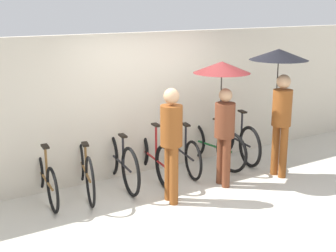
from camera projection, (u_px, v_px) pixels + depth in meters
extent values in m
plane|color=beige|center=(197.00, 204.00, 6.88)|extent=(30.00, 30.00, 0.00)
cube|color=beige|center=(141.00, 104.00, 7.94)|extent=(11.68, 0.12, 2.40)
torus|color=black|center=(38.00, 169.00, 7.37)|extent=(0.11, 0.66, 0.66)
torus|color=black|center=(53.00, 190.00, 6.52)|extent=(0.11, 0.66, 0.66)
cylinder|color=brown|center=(45.00, 179.00, 6.95)|extent=(0.13, 0.98, 0.04)
cylinder|color=brown|center=(46.00, 165.00, 6.73)|extent=(0.04, 0.04, 0.54)
cube|color=black|center=(45.00, 146.00, 6.66)|extent=(0.11, 0.21, 0.03)
cylinder|color=brown|center=(37.00, 149.00, 7.29)|extent=(0.04, 0.04, 0.63)
cylinder|color=brown|center=(36.00, 130.00, 7.21)|extent=(0.44, 0.07, 0.03)
torus|color=black|center=(80.00, 159.00, 7.71)|extent=(0.22, 0.73, 0.75)
torus|color=black|center=(90.00, 182.00, 6.71)|extent=(0.22, 0.73, 0.75)
cylinder|color=brown|center=(85.00, 169.00, 7.21)|extent=(0.30, 1.07, 0.04)
cylinder|color=brown|center=(86.00, 159.00, 6.98)|extent=(0.04, 0.04, 0.45)
cube|color=black|center=(85.00, 144.00, 6.92)|extent=(0.14, 0.22, 0.03)
cylinder|color=brown|center=(79.00, 141.00, 7.63)|extent=(0.04, 0.04, 0.62)
cylinder|color=brown|center=(78.00, 122.00, 7.55)|extent=(0.43, 0.13, 0.03)
torus|color=black|center=(110.00, 153.00, 7.98)|extent=(0.15, 0.77, 0.77)
torus|color=black|center=(131.00, 172.00, 7.08)|extent=(0.15, 0.77, 0.77)
cylinder|color=black|center=(120.00, 162.00, 7.53)|extent=(0.17, 1.01, 0.04)
cylinder|color=black|center=(123.00, 151.00, 7.31)|extent=(0.04, 0.04, 0.47)
cube|color=black|center=(123.00, 136.00, 7.25)|extent=(0.12, 0.21, 0.03)
cylinder|color=black|center=(110.00, 136.00, 7.90)|extent=(0.04, 0.04, 0.60)
cylinder|color=black|center=(109.00, 119.00, 7.82)|extent=(0.44, 0.09, 0.03)
torus|color=black|center=(140.00, 148.00, 8.35)|extent=(0.16, 0.71, 0.71)
torus|color=black|center=(165.00, 167.00, 7.39)|extent=(0.16, 0.71, 0.71)
cylinder|color=maroon|center=(152.00, 157.00, 7.87)|extent=(0.19, 1.08, 0.04)
cylinder|color=maroon|center=(156.00, 143.00, 7.63)|extent=(0.04, 0.04, 0.58)
cube|color=black|center=(156.00, 125.00, 7.55)|extent=(0.12, 0.21, 0.03)
cylinder|color=maroon|center=(140.00, 130.00, 8.26)|extent=(0.04, 0.04, 0.68)
cylinder|color=maroon|center=(140.00, 111.00, 8.18)|extent=(0.44, 0.09, 0.03)
torus|color=black|center=(171.00, 144.00, 8.65)|extent=(0.18, 0.67, 0.67)
torus|color=black|center=(193.00, 160.00, 7.74)|extent=(0.18, 0.67, 0.67)
cylinder|color=black|center=(182.00, 152.00, 8.19)|extent=(0.23, 1.00, 0.04)
cylinder|color=black|center=(186.00, 140.00, 7.97)|extent=(0.04, 0.04, 0.52)
cube|color=black|center=(186.00, 125.00, 7.90)|extent=(0.13, 0.21, 0.03)
cylinder|color=black|center=(171.00, 126.00, 8.56)|extent=(0.04, 0.04, 0.70)
cylinder|color=black|center=(171.00, 107.00, 8.47)|extent=(0.44, 0.11, 0.03)
torus|color=black|center=(192.00, 139.00, 8.86)|extent=(0.14, 0.73, 0.73)
torus|color=black|center=(231.00, 152.00, 8.08)|extent=(0.14, 0.73, 0.73)
cylinder|color=#19662D|center=(211.00, 145.00, 8.47)|extent=(0.16, 1.04, 0.04)
cylinder|color=#19662D|center=(218.00, 134.00, 8.27)|extent=(0.04, 0.04, 0.50)
cube|color=black|center=(219.00, 120.00, 8.20)|extent=(0.11, 0.21, 0.03)
cylinder|color=#19662D|center=(192.00, 121.00, 8.77)|extent=(0.04, 0.04, 0.68)
cylinder|color=#19662D|center=(192.00, 104.00, 8.69)|extent=(0.44, 0.08, 0.03)
torus|color=black|center=(225.00, 133.00, 9.21)|extent=(0.20, 0.75, 0.75)
torus|color=black|center=(250.00, 147.00, 8.34)|extent=(0.20, 0.75, 0.75)
cylinder|color=black|center=(237.00, 140.00, 8.78)|extent=(0.22, 0.95, 0.04)
cylinder|color=black|center=(242.00, 127.00, 8.55)|extent=(0.04, 0.04, 0.56)
cube|color=black|center=(242.00, 112.00, 8.48)|extent=(0.13, 0.21, 0.03)
cylinder|color=black|center=(225.00, 118.00, 9.14)|extent=(0.04, 0.04, 0.61)
cylinder|color=black|center=(226.00, 103.00, 9.06)|extent=(0.44, 0.11, 0.03)
cylinder|color=brown|center=(174.00, 176.00, 6.77)|extent=(0.13, 0.13, 0.87)
cylinder|color=brown|center=(169.00, 172.00, 6.92)|extent=(0.13, 0.13, 0.87)
cylinder|color=brown|center=(171.00, 126.00, 6.66)|extent=(0.32, 0.32, 0.59)
sphere|color=tan|center=(171.00, 96.00, 6.55)|extent=(0.23, 0.23, 0.23)
cylinder|color=brown|center=(226.00, 163.00, 7.41)|extent=(0.13, 0.13, 0.81)
cylinder|color=brown|center=(221.00, 160.00, 7.57)|extent=(0.13, 0.13, 0.81)
cylinder|color=brown|center=(225.00, 120.00, 7.32)|extent=(0.32, 0.32, 0.55)
sphere|color=tan|center=(226.00, 95.00, 7.21)|extent=(0.21, 0.21, 0.21)
cylinder|color=#332D28|center=(221.00, 95.00, 7.34)|extent=(0.02, 0.02, 0.69)
cone|color=#591919|center=(222.00, 67.00, 7.23)|extent=(0.90, 0.90, 0.18)
cylinder|color=brown|center=(283.00, 152.00, 7.81)|extent=(0.13, 0.13, 0.89)
cylinder|color=brown|center=(275.00, 150.00, 7.96)|extent=(0.13, 0.13, 0.89)
cylinder|color=brown|center=(282.00, 108.00, 7.70)|extent=(0.32, 0.32, 0.60)
sphere|color=tan|center=(284.00, 82.00, 7.58)|extent=(0.23, 0.23, 0.23)
cylinder|color=#332D28|center=(277.00, 82.00, 7.70)|extent=(0.02, 0.02, 0.74)
cone|color=black|center=(279.00, 54.00, 7.59)|extent=(0.96, 0.96, 0.18)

